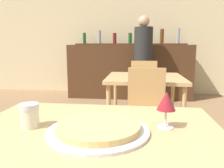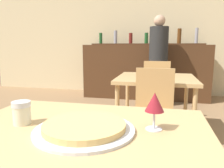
# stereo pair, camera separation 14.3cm
# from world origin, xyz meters

# --- Properties ---
(wall_back) EXTENTS (8.00, 0.05, 2.80)m
(wall_back) POSITION_xyz_m (0.00, 4.37, 1.40)
(wall_back) COLOR beige
(wall_back) RESTS_ON ground_plane
(dining_table_near) EXTENTS (1.08, 0.79, 0.77)m
(dining_table_near) POSITION_xyz_m (0.00, 0.00, 0.68)
(dining_table_near) COLOR tan
(dining_table_near) RESTS_ON ground_plane
(dining_table_far) EXTENTS (0.94, 0.89, 0.73)m
(dining_table_far) POSITION_xyz_m (0.27, 1.89, 0.65)
(dining_table_far) COLOR tan
(dining_table_far) RESTS_ON ground_plane
(bar_counter) EXTENTS (2.60, 0.56, 1.13)m
(bar_counter) POSITION_xyz_m (0.00, 3.87, 0.57)
(bar_counter) COLOR #4C2D19
(bar_counter) RESTS_ON ground_plane
(bar_back_shelf) EXTENTS (2.39, 0.24, 0.34)m
(bar_back_shelf) POSITION_xyz_m (0.02, 4.01, 1.20)
(bar_back_shelf) COLOR #4C2D19
(bar_back_shelf) RESTS_ON bar_counter
(chair_far_side_front) EXTENTS (0.40, 0.40, 0.89)m
(chair_far_side_front) POSITION_xyz_m (0.27, 1.27, 0.52)
(chair_far_side_front) COLOR tan
(chair_far_side_front) RESTS_ON ground_plane
(chair_far_side_back) EXTENTS (0.40, 0.40, 0.89)m
(chair_far_side_back) POSITION_xyz_m (0.27, 2.50, 0.52)
(chair_far_side_back) COLOR tan
(chair_far_side_back) RESTS_ON ground_plane
(pizza_tray) EXTENTS (0.42, 0.42, 0.04)m
(pizza_tray) POSITION_xyz_m (0.02, -0.02, 0.78)
(pizza_tray) COLOR silver
(pizza_tray) RESTS_ON dining_table_near
(cheese_shaker) EXTENTS (0.08, 0.08, 0.10)m
(cheese_shaker) POSITION_xyz_m (-0.28, -0.00, 0.82)
(cheese_shaker) COLOR beige
(cheese_shaker) RESTS_ON dining_table_near
(person_standing) EXTENTS (0.34, 0.34, 1.66)m
(person_standing) POSITION_xyz_m (0.27, 3.29, 0.90)
(person_standing) COLOR #2D2D38
(person_standing) RESTS_ON ground_plane
(wine_glass) EXTENTS (0.08, 0.08, 0.16)m
(wine_glass) POSITION_xyz_m (0.30, 0.06, 0.88)
(wine_glass) COLOR silver
(wine_glass) RESTS_ON dining_table_near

